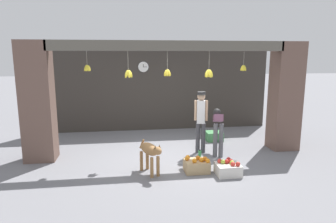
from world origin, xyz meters
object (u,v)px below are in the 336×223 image
object	(u,v)px
water_bottle	(200,155)
worker_stooping	(218,126)
shopkeeper	(201,118)
dog	(150,151)
wall_clock	(143,67)
fruit_crate_apples	(228,169)
fruit_crate_oranges	(197,165)
produce_box_green	(214,136)

from	to	relation	value
water_bottle	worker_stooping	bearing A→B (deg)	36.86
worker_stooping	water_bottle	world-z (taller)	worker_stooping
shopkeeper	worker_stooping	distance (m)	0.48
dog	wall_clock	bearing A→B (deg)	154.19
worker_stooping	dog	bearing A→B (deg)	-136.03
shopkeeper	fruit_crate_apples	xyz separation A→B (m)	(0.21, -1.52, -0.79)
fruit_crate_oranges	fruit_crate_apples	size ratio (longest dim) A/B	1.05
water_bottle	dog	bearing A→B (deg)	-152.80
fruit_crate_oranges	worker_stooping	bearing A→B (deg)	53.75
dog	produce_box_green	distance (m)	3.09
fruit_crate_oranges	produce_box_green	world-z (taller)	fruit_crate_oranges
shopkeeper	produce_box_green	distance (m)	1.47
fruit_crate_apples	wall_clock	bearing A→B (deg)	110.20
dog	fruit_crate_apples	world-z (taller)	dog
fruit_crate_oranges	fruit_crate_apples	xyz separation A→B (m)	(0.61, -0.27, -0.01)
worker_stooping	wall_clock	xyz separation A→B (m)	(-1.69, 2.72, 1.38)
shopkeeper	produce_box_green	xyz separation A→B (m)	(0.68, 1.03, -0.80)
shopkeeper	fruit_crate_apples	world-z (taller)	shopkeeper
fruit_crate_apples	wall_clock	xyz separation A→B (m)	(-1.50, 4.08, 1.97)
fruit_crate_oranges	wall_clock	bearing A→B (deg)	103.17
dog	fruit_crate_oranges	xyz separation A→B (m)	(1.01, -0.03, -0.35)
produce_box_green	fruit_crate_oranges	bearing A→B (deg)	-115.26
dog	water_bottle	distance (m)	1.45
fruit_crate_apples	wall_clock	size ratio (longest dim) A/B	1.40
fruit_crate_apples	produce_box_green	world-z (taller)	fruit_crate_apples
produce_box_green	shopkeeper	bearing A→B (deg)	-123.35
fruit_crate_oranges	water_bottle	distance (m)	0.71
fruit_crate_oranges	produce_box_green	bearing A→B (deg)	64.74
water_bottle	fruit_crate_apples	bearing A→B (deg)	-68.25
shopkeeper	fruit_crate_oranges	world-z (taller)	shopkeeper
worker_stooping	produce_box_green	xyz separation A→B (m)	(0.27, 1.19, -0.61)
dog	worker_stooping	bearing A→B (deg)	96.41
produce_box_green	water_bottle	xyz separation A→B (m)	(-0.84, -1.61, -0.00)
fruit_crate_oranges	dog	bearing A→B (deg)	178.38
fruit_crate_apples	wall_clock	distance (m)	4.78
fruit_crate_apples	worker_stooping	bearing A→B (deg)	82.10
dog	fruit_crate_apples	xyz separation A→B (m)	(1.62, -0.30, -0.36)
dog	shopkeeper	bearing A→B (deg)	106.91
dog	fruit_crate_apples	size ratio (longest dim) A/B	1.70
produce_box_green	fruit_crate_apples	bearing A→B (deg)	-100.29
dog	wall_clock	distance (m)	4.11
shopkeeper	worker_stooping	xyz separation A→B (m)	(0.40, -0.16, -0.20)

